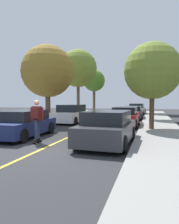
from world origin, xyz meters
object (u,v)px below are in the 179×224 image
street_tree_left_near (78,69)px  street_tree_right_far (152,79)px  parked_car_left_near (72,114)px  street_tree_left_far (94,81)px  parked_car_left_nearest (23,124)px  street_tree_left_nearest (48,71)px  skateboard (37,141)px  parked_car_right_nearest (108,128)px  parked_car_right_far (133,113)px  street_tree_right_nearest (152,71)px  street_tree_right_near (152,77)px  skateboarder (37,117)px  parked_car_right_near (126,117)px  parked_car_right_farthest (137,109)px

street_tree_left_near → street_tree_right_far: bearing=36.0°
parked_car_left_near → street_tree_left_far: 14.61m
parked_car_left_near → parked_car_left_nearest: bearing=-90.0°
street_tree_left_nearest → street_tree_left_near: size_ratio=0.83×
street_tree_left_nearest → skateboard: bearing=-66.5°
parked_car_left_near → parked_car_right_nearest: parked_car_left_near is taller
parked_car_right_far → street_tree_right_nearest: 8.87m
street_tree_right_near → parked_car_right_nearest: bearing=-99.0°
street_tree_right_nearest → street_tree_right_far: street_tree_right_far is taller
parked_car_right_nearest → skateboarder: size_ratio=2.33×
street_tree_right_near → street_tree_right_nearest: bearing=-90.0°
street_tree_right_near → skateboard: 13.36m
street_tree_right_nearest → skateboard: street_tree_right_nearest is taller
street_tree_right_near → skateboarder: bearing=-112.3°
parked_car_right_near → street_tree_left_far: 16.68m
street_tree_left_far → skateboard: street_tree_left_far is taller
parked_car_right_farthest → street_tree_right_nearest: street_tree_right_nearest is taller
street_tree_right_nearest → parked_car_right_farthest: bearing=96.8°
street_tree_right_near → skateboarder: (-4.87, -11.85, -2.86)m
street_tree_left_far → skateboard: bearing=-81.7°
parked_car_left_nearest → street_tree_left_far: street_tree_left_far is taller
parked_car_left_nearest → parked_car_right_near: size_ratio=1.01×
parked_car_right_nearest → street_tree_right_far: (1.80, 20.33, 3.90)m
skateboarder → street_tree_right_far: bearing=76.8°
street_tree_left_nearest → street_tree_right_nearest: size_ratio=1.19×
parked_car_left_near → street_tree_right_nearest: (6.28, -3.04, 2.89)m
street_tree_left_far → parked_car_right_nearest: bearing=-73.8°
parked_car_right_near → street_tree_left_near: (-6.28, 7.81, 4.77)m
parked_car_right_far → skateboarder: (-3.07, -13.25, 0.49)m
street_tree_left_near → street_tree_left_nearest: bearing=-90.0°
parked_car_left_near → parked_car_right_nearest: 8.84m
street_tree_left_near → street_tree_right_near: bearing=-21.0°
parked_car_left_nearest → parked_car_right_near: 7.50m
parked_car_right_farthest → street_tree_right_near: 9.03m
street_tree_left_near → street_tree_right_nearest: (8.08, -9.87, -1.84)m
parked_car_right_far → street_tree_left_far: (-6.28, 8.83, 4.04)m
parked_car_left_nearest → street_tree_right_far: size_ratio=0.63×
street_tree_left_nearest → street_tree_right_near: size_ratio=1.16×
parked_car_right_nearest → street_tree_right_far: bearing=84.9°
street_tree_left_near → parked_car_right_nearest: bearing=-66.5°
parked_car_left_nearest → parked_car_right_near: parked_car_right_near is taller
parked_car_left_near → street_tree_left_near: size_ratio=0.59×
skateboarder → parked_car_right_nearest: bearing=9.2°
parked_car_right_far → skateboarder: size_ratio=2.35×
street_tree_right_nearest → street_tree_right_near: 6.78m
parked_car_left_nearest → skateboard: size_ratio=4.97×
street_tree_left_nearest → street_tree_right_far: street_tree_right_far is taller
parked_car_right_nearest → street_tree_left_nearest: bearing=132.3°
street_tree_left_nearest → street_tree_right_nearest: street_tree_left_nearest is taller
parked_car_right_farthest → street_tree_right_far: bearing=22.7°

